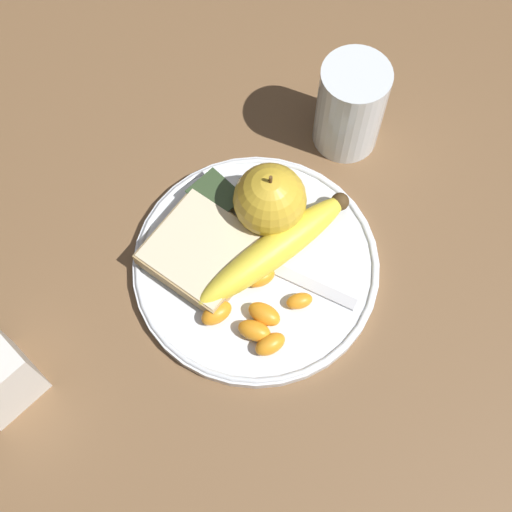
{
  "coord_description": "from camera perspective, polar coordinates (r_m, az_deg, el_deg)",
  "views": [
    {
      "loc": [
        0.2,
        -0.2,
        0.7
      ],
      "look_at": [
        0.0,
        0.0,
        0.03
      ],
      "focal_mm": 50.0,
      "sensor_mm": 36.0,
      "label": 1
    }
  ],
  "objects": [
    {
      "name": "juice_glass",
      "position": [
        0.79,
        7.52,
        11.6
      ],
      "size": [
        0.07,
        0.07,
        0.11
      ],
      "color": "silver",
      "rests_on": "ground_plane"
    },
    {
      "name": "orange_segment_4",
      "position": [
        0.72,
        3.51,
        -3.59
      ],
      "size": [
        0.03,
        0.03,
        0.02
      ],
      "color": "orange",
      "rests_on": "plate"
    },
    {
      "name": "ground_plane",
      "position": [
        0.75,
        0.0,
        -0.96
      ],
      "size": [
        3.0,
        3.0,
        0.0
      ],
      "primitive_type": "plane",
      "color": "brown"
    },
    {
      "name": "banana",
      "position": [
        0.73,
        1.59,
        0.61
      ],
      "size": [
        0.06,
        0.2,
        0.04
      ],
      "color": "yellow",
      "rests_on": "plate"
    },
    {
      "name": "orange_segment_1",
      "position": [
        0.72,
        -3.18,
        -4.59
      ],
      "size": [
        0.03,
        0.04,
        0.02
      ],
      "color": "orange",
      "rests_on": "plate"
    },
    {
      "name": "orange_segment_5",
      "position": [
        0.71,
        -0.14,
        -5.99
      ],
      "size": [
        0.04,
        0.03,
        0.02
      ],
      "color": "orange",
      "rests_on": "plate"
    },
    {
      "name": "orange_segment_3",
      "position": [
        0.71,
        0.67,
        -4.67
      ],
      "size": [
        0.04,
        0.03,
        0.02
      ],
      "color": "orange",
      "rests_on": "plate"
    },
    {
      "name": "apple",
      "position": [
        0.73,
        1.12,
        4.51
      ],
      "size": [
        0.08,
        0.08,
        0.09
      ],
      "color": "gold",
      "rests_on": "plate"
    },
    {
      "name": "orange_segment_2",
      "position": [
        0.7,
        1.14,
        -7.07
      ],
      "size": [
        0.03,
        0.04,
        0.02
      ],
      "color": "orange",
      "rests_on": "plate"
    },
    {
      "name": "orange_segment_0",
      "position": [
        0.73,
        0.38,
        -1.72
      ],
      "size": [
        0.03,
        0.04,
        0.02
      ],
      "color": "orange",
      "rests_on": "plate"
    },
    {
      "name": "fork",
      "position": [
        0.74,
        0.68,
        -0.64
      ],
      "size": [
        0.17,
        0.07,
        0.0
      ],
      "rotation": [
        0.0,
        0.0,
        9.75
      ],
      "color": "silver",
      "rests_on": "plate"
    },
    {
      "name": "bread_slice",
      "position": [
        0.74,
        -4.27,
        0.37
      ],
      "size": [
        0.12,
        0.11,
        0.02
      ],
      "color": "tan",
      "rests_on": "plate"
    },
    {
      "name": "plate",
      "position": [
        0.75,
        0.0,
        -0.73
      ],
      "size": [
        0.26,
        0.26,
        0.01
      ],
      "color": "silver",
      "rests_on": "ground_plane"
    },
    {
      "name": "jam_packet",
      "position": [
        0.76,
        -3.26,
        4.63
      ],
      "size": [
        0.05,
        0.04,
        0.02
      ],
      "color": "silver",
      "rests_on": "plate"
    }
  ]
}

